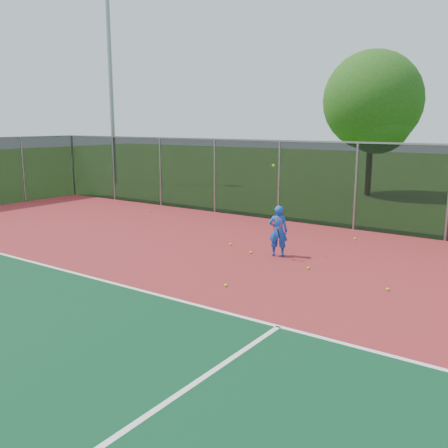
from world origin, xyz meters
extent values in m
plane|color=#2D5B1A|center=(0.00, 0.00, 0.00)|extent=(120.00, 120.00, 0.00)
cube|color=maroon|center=(0.00, 2.00, 0.01)|extent=(30.00, 20.00, 0.02)
cube|color=white|center=(2.00, 3.00, 0.03)|extent=(22.00, 0.10, 0.00)
cube|color=black|center=(0.00, 12.00, 1.52)|extent=(30.00, 0.04, 3.00)
cube|color=gray|center=(0.00, 12.00, 3.02)|extent=(30.00, 0.06, 0.06)
imported|color=blue|center=(-0.43, 7.35, 0.74)|extent=(0.62, 0.53, 1.43)
cylinder|color=black|center=(-0.28, 7.10, 0.73)|extent=(0.03, 0.15, 0.27)
torus|color=#A51414|center=(-0.28, 7.00, 1.03)|extent=(0.30, 0.13, 0.29)
sphere|color=#CCEE1B|center=(-0.68, 7.45, 2.53)|extent=(0.07, 0.07, 0.07)
sphere|color=#CCEE1B|center=(0.84, 6.64, 0.06)|extent=(0.07, 0.07, 0.07)
sphere|color=#CCEE1B|center=(-8.27, 10.45, 0.06)|extent=(0.07, 0.07, 0.07)
sphere|color=#CCEE1B|center=(3.00, 6.16, 0.06)|extent=(0.07, 0.07, 0.07)
sphere|color=#CCEE1B|center=(-2.19, 7.59, 0.06)|extent=(0.07, 0.07, 0.07)
sphere|color=#CCEE1B|center=(0.63, 10.48, 0.06)|extent=(0.07, 0.07, 0.07)
sphere|color=#CCEE1B|center=(-0.10, 4.32, 0.06)|extent=(0.07, 0.07, 0.07)
sphere|color=#CCEE1B|center=(-1.18, 7.13, 0.06)|extent=(0.07, 0.07, 0.07)
cylinder|color=gray|center=(-17.07, 16.72, 6.09)|extent=(0.24, 0.24, 12.17)
cylinder|color=#352113|center=(-2.49, 20.54, 1.38)|extent=(0.30, 0.30, 2.76)
sphere|color=#1E4C14|center=(-2.49, 20.54, 4.76)|extent=(4.91, 4.91, 4.91)
sphere|color=#1E4C14|center=(-2.09, 20.24, 3.84)|extent=(3.38, 3.38, 3.38)
camera|label=1|loc=(6.08, -4.56, 3.68)|focal=40.00mm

